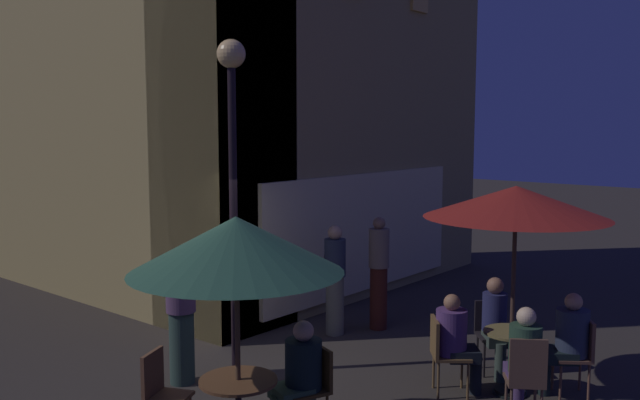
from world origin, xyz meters
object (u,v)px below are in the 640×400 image
object	(u,v)px
patron_seated_4	(524,356)
patio_umbrella_0	(236,245)
patron_seated_1	(568,337)
patron_seated_2	(496,321)
cafe_chair_5	(443,349)
cafe_chair_3	(579,350)
cafe_chair_6	(526,374)
patron_seated_3	(456,337)
patron_standing_7	(379,272)
patron_standing_5	(181,317)
patron_seated_0	(299,372)
street_lamp_near_corner	(232,134)
cafe_table_1	(511,351)
patron_standing_6	(335,279)
cafe_chair_4	(492,329)
cafe_chair_2	(161,388)
cafe_table_0	(238,399)
patio_umbrella_1	(516,203)
cafe_chair_1	(311,381)

from	to	relation	value
patron_seated_4	patio_umbrella_0	bearing A→B (deg)	109.46
patron_seated_1	patron_seated_2	distance (m)	0.95
cafe_chair_5	patron_seated_2	bearing A→B (deg)	39.19
cafe_chair_3	cafe_chair_6	size ratio (longest dim) A/B	0.95
patron_seated_3	patron_standing_7	size ratio (longest dim) A/B	0.69
cafe_chair_5	patron_seated_4	size ratio (longest dim) A/B	0.72
patron_seated_3	patron_standing_7	bearing A→B (deg)	105.23
cafe_chair_6	patron_standing_5	distance (m)	4.06
patron_seated_0	street_lamp_near_corner	bearing A→B (deg)	-93.70
cafe_chair_3	cafe_table_1	bearing A→B (deg)	0.00
patron_standing_7	patron_standing_6	bearing A→B (deg)	17.70
patio_umbrella_0	cafe_chair_4	bearing A→B (deg)	-13.58
street_lamp_near_corner	patron_seated_2	bearing A→B (deg)	-50.67
cafe_chair_5	cafe_chair_6	distance (m)	1.12
cafe_chair_2	patron_standing_6	distance (m)	3.96
cafe_table_0	patron_standing_6	distance (m)	3.88
patron_seated_1	patron_standing_5	bearing A→B (deg)	-1.36
cafe_chair_2	cafe_chair_5	distance (m)	3.28
street_lamp_near_corner	cafe_chair_5	bearing A→B (deg)	-64.71
street_lamp_near_corner	patron_standing_5	distance (m)	2.33
patio_umbrella_1	cafe_chair_2	bearing A→B (deg)	147.67
patron_seated_2	patron_seated_3	distance (m)	0.89
cafe_chair_1	patron_standing_7	bearing A→B (deg)	-135.16
patio_umbrella_0	patron_standing_6	world-z (taller)	patio_umbrella_0
street_lamp_near_corner	patron_standing_7	size ratio (longest dim) A/B	2.39
street_lamp_near_corner	patron_seated_2	xyz separation A→B (m)	(2.10, -2.56, -2.35)
patron_seated_0	patron_seated_1	distance (m)	3.29
patron_seated_4	patron_standing_6	size ratio (longest dim) A/B	0.76
cafe_table_0	cafe_chair_4	size ratio (longest dim) A/B	0.84
patron_seated_3	patron_standing_6	distance (m)	2.67
cafe_chair_2	patron_seated_4	bearing A→B (deg)	23.28
patron_seated_4	patron_standing_5	xyz separation A→B (m)	(-1.67, 3.66, 0.12)
patio_umbrella_0	patron_seated_2	xyz separation A→B (m)	(3.53, -0.97, -1.35)
patio_umbrella_1	patron_standing_6	distance (m)	3.37
cafe_chair_1	patron_standing_7	size ratio (longest dim) A/B	0.52
cafe_chair_3	patron_standing_5	xyz separation A→B (m)	(-2.74, 3.88, 0.28)
patron_seated_4	cafe_chair_4	bearing A→B (deg)	4.05
cafe_chair_3	patron_standing_6	distance (m)	3.66
cafe_table_0	cafe_table_1	distance (m)	3.36
cafe_chair_1	patron_seated_1	size ratio (longest dim) A/B	0.75
patio_umbrella_0	patron_standing_7	size ratio (longest dim) A/B	1.32
patio_umbrella_1	patron_seated_1	size ratio (longest dim) A/B	2.02
cafe_table_1	patron_seated_3	xyz separation A→B (m)	(-0.42, 0.50, 0.16)
patron_seated_1	patron_seated_4	size ratio (longest dim) A/B	0.97
cafe_chair_3	patron_standing_5	bearing A→B (deg)	-1.32
cafe_chair_2	patron_seated_0	world-z (taller)	patron_seated_0
street_lamp_near_corner	cafe_chair_3	distance (m)	4.87
patron_seated_2	patron_standing_6	world-z (taller)	patron_standing_6
cafe_table_1	cafe_chair_4	size ratio (longest dim) A/B	0.85
cafe_chair_6	patron_standing_7	size ratio (longest dim) A/B	0.55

